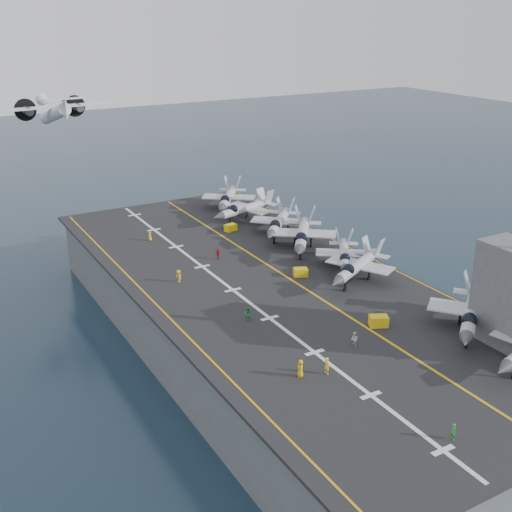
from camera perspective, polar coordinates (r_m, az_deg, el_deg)
ground at (r=96.70m, az=1.19°, el=-7.95°), size 500.00×500.00×0.00m
hull at (r=94.37m, az=1.21°, el=-5.30°), size 36.00×90.00×10.00m
flight_deck at (r=92.17m, az=1.23°, el=-2.40°), size 38.00×92.00×0.40m
foul_line at (r=93.54m, az=2.81°, el=-1.91°), size 0.35×90.00×0.02m
landing_centerline at (r=89.40m, az=-2.07°, el=-3.03°), size 0.50×90.00×0.02m
deck_edge_port at (r=85.36m, az=-8.64°, el=-4.50°), size 0.25×90.00×0.02m
deck_edge_stbd at (r=102.15m, az=10.18°, el=-0.20°), size 0.25×90.00×0.02m
fighter_jet_1 at (r=81.39m, az=18.61°, el=-4.68°), size 18.55×17.70×5.38m
fighter_jet_3 at (r=92.41m, az=9.04°, el=-0.79°), size 17.25×15.23×5.01m
fighter_jet_4 at (r=97.22m, az=7.86°, el=0.23°), size 14.55×15.51×4.49m
fighter_jet_5 at (r=103.54m, az=4.15°, el=2.02°), size 18.31×19.35×5.60m
fighter_jet_6 at (r=109.99m, az=2.07°, el=3.11°), size 17.56×17.78×5.21m
fighter_jet_7 at (r=117.95m, az=-0.91°, el=4.32°), size 16.46×13.22×4.98m
fighter_jet_8 at (r=124.37m, az=-2.50°, el=5.27°), size 17.34×18.39×5.32m
tow_cart_a at (r=80.75m, az=10.84°, el=-5.69°), size 2.65×2.27×1.35m
tow_cart_b at (r=93.97m, az=3.97°, el=-1.44°), size 2.35×1.95×1.21m
tow_cart_c at (r=112.99m, az=-2.28°, el=2.54°), size 2.21×1.66×1.20m
crew_0 at (r=69.08m, az=3.97°, el=-9.94°), size 1.18×1.41×1.99m
crew_1 at (r=69.84m, az=6.32°, el=-9.67°), size 0.92×1.26×1.97m
crew_2 at (r=80.69m, az=-0.74°, el=-5.14°), size 1.26×1.22×1.76m
crew_3 at (r=92.23m, az=-6.90°, el=-1.78°), size 0.94×1.23×1.85m
crew_4 at (r=100.13m, az=-3.39°, el=0.23°), size 1.16×1.34×1.88m
crew_5 at (r=109.55m, az=-9.40°, el=1.77°), size 1.14×1.13×1.60m
crew_6 at (r=62.77m, az=17.14°, el=-14.68°), size 0.81×1.09×1.68m
crew_7 at (r=75.64m, az=8.76°, el=-7.32°), size 0.71×1.05×1.74m
transport_plane at (r=136.40m, az=-17.45°, el=11.95°), size 25.02×17.67×5.73m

